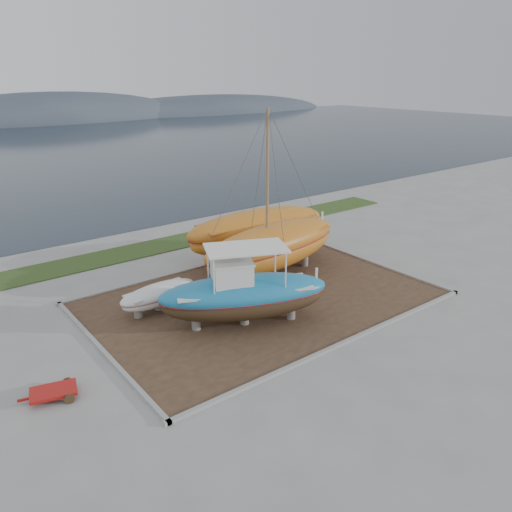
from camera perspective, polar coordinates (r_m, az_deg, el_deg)
ground at (r=24.96m, az=6.49°, el=-8.03°), size 140.00×140.00×0.00m
dirt_patch at (r=27.62m, az=0.72°, el=-4.90°), size 18.00×12.00×0.06m
curb_frame at (r=27.60m, az=0.72°, el=-4.82°), size 18.60×12.60×0.15m
grass_strip at (r=36.66m, az=-10.52°, el=1.26°), size 44.00×3.00×0.08m
blue_caique at (r=24.10m, az=-1.35°, el=-3.51°), size 8.65×5.77×4.00m
white_dinghy at (r=26.60m, az=-11.06°, el=-4.68°), size 4.56×2.13×1.32m
orange_sailboat at (r=28.74m, az=2.02°, el=6.72°), size 10.41×4.00×9.97m
orange_bare_hull at (r=32.63m, az=0.18°, el=2.33°), size 10.34×3.88×3.32m
red_trailer at (r=21.32m, az=-22.11°, el=-14.38°), size 2.81×1.90×0.36m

